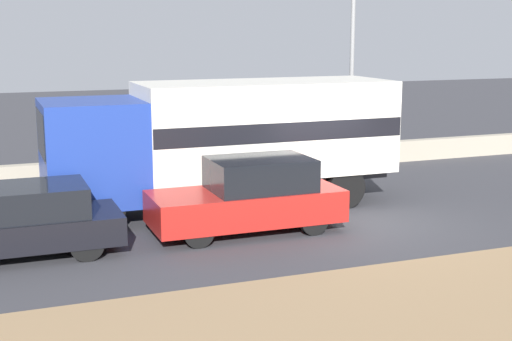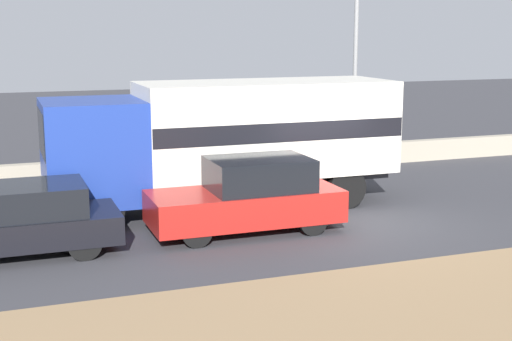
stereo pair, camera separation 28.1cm
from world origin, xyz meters
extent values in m
plane|color=#38383D|center=(0.00, 0.00, 0.00)|extent=(80.00, 80.00, 0.00)
cube|color=#937551|center=(0.00, -5.86, 0.02)|extent=(60.00, 5.35, 0.04)
cube|color=#A39984|center=(0.00, 6.30, 0.36)|extent=(60.00, 0.35, 0.71)
cylinder|color=gray|center=(3.29, 5.52, 3.86)|extent=(0.14, 0.14, 7.71)
cube|color=navy|center=(-5.33, 2.20, 1.66)|extent=(2.29, 2.49, 2.40)
cube|color=black|center=(-6.46, 2.20, 2.14)|extent=(0.06, 2.11, 1.06)
cube|color=#2D2D33|center=(-0.97, 2.20, 0.74)|extent=(6.43, 1.40, 0.25)
cube|color=silver|center=(-0.97, 2.20, 2.03)|extent=(6.43, 2.55, 2.33)
cube|color=black|center=(-0.97, 2.20, 2.06)|extent=(6.40, 2.57, 0.47)
cylinder|color=black|center=(-5.33, 1.13, 0.52)|extent=(1.03, 0.28, 1.03)
cylinder|color=black|center=(-5.33, 3.28, 0.52)|extent=(1.03, 0.28, 1.03)
cylinder|color=black|center=(0.80, 1.13, 0.52)|extent=(1.03, 0.28, 1.03)
cylinder|color=black|center=(0.80, 3.28, 0.52)|extent=(1.03, 0.28, 1.03)
cylinder|color=black|center=(-0.49, 1.13, 0.52)|extent=(1.03, 0.28, 1.03)
cylinder|color=black|center=(-0.49, 3.28, 0.52)|extent=(1.03, 0.28, 1.03)
cube|color=#B21E19|center=(-2.32, -0.04, 0.60)|extent=(4.28, 1.75, 0.71)
cube|color=black|center=(-1.98, -0.04, 1.31)|extent=(2.23, 1.61, 0.71)
cylinder|color=black|center=(-3.65, -0.80, 0.32)|extent=(0.65, 0.20, 0.65)
cylinder|color=black|center=(-3.65, 0.71, 0.32)|extent=(0.65, 0.20, 0.65)
cylinder|color=black|center=(-1.00, -0.80, 0.32)|extent=(0.65, 0.20, 0.65)
cylinder|color=black|center=(-1.00, 0.71, 0.32)|extent=(0.65, 0.20, 0.65)
cube|color=black|center=(-7.23, -0.09, 0.54)|extent=(4.14, 1.76, 0.58)
cube|color=black|center=(-6.90, -0.09, 1.13)|extent=(2.15, 1.62, 0.61)
cylinder|color=black|center=(-5.95, -0.85, 0.34)|extent=(0.67, 0.20, 0.67)
cylinder|color=black|center=(-5.95, 0.67, 0.34)|extent=(0.67, 0.20, 0.67)
camera|label=1|loc=(-7.64, -14.57, 4.47)|focal=50.00mm
camera|label=2|loc=(-7.38, -14.67, 4.47)|focal=50.00mm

